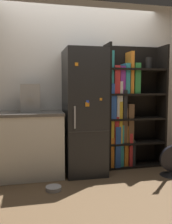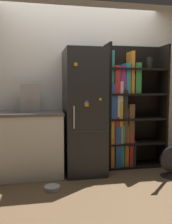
{
  "view_description": "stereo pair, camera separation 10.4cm",
  "coord_description": "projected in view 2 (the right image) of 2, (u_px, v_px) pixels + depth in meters",
  "views": [
    {
      "loc": [
        -0.78,
        -3.41,
        1.25
      ],
      "look_at": [
        0.03,
        0.15,
        0.9
      ],
      "focal_mm": 40.0,
      "sensor_mm": 36.0,
      "label": 1
    },
    {
      "loc": [
        -0.68,
        -3.43,
        1.25
      ],
      "look_at": [
        0.03,
        0.15,
        0.9
      ],
      "focal_mm": 40.0,
      "sensor_mm": 36.0,
      "label": 2
    }
  ],
  "objects": [
    {
      "name": "refrigerator",
      "position": [
        84.0,
        112.0,
        3.65
      ],
      "size": [
        0.57,
        0.66,
        1.8
      ],
      "color": "black",
      "rests_on": "ground_plane"
    },
    {
      "name": "bookshelf",
      "position": [
        126.0,
        112.0,
        3.95
      ],
      "size": [
        0.96,
        0.36,
        1.92
      ],
      "color": "black",
      "rests_on": "ground_plane"
    },
    {
      "name": "kitchen_counter",
      "position": [
        29.0,
        144.0,
        3.55
      ],
      "size": [
        0.96,
        0.61,
        0.91
      ],
      "color": "silver",
      "rests_on": "ground_plane"
    },
    {
      "name": "ground_plane",
      "position": [
        86.0,
        175.0,
        3.6
      ],
      "size": [
        16.0,
        16.0,
        0.0
      ],
      "primitive_type": "plane",
      "color": "brown"
    },
    {
      "name": "pet_bowl",
      "position": [
        52.0,
        188.0,
        3.07
      ],
      "size": [
        0.2,
        0.2,
        0.05
      ],
      "color": "#B7B7BC",
      "rests_on": "ground_plane"
    },
    {
      "name": "espresso_machine",
      "position": [
        31.0,
        98.0,
        3.55
      ],
      "size": [
        0.27,
        0.29,
        0.39
      ],
      "color": "#A5A39E",
      "rests_on": "kitchen_counter"
    },
    {
      "name": "wall_back",
      "position": [
        80.0,
        85.0,
        3.94
      ],
      "size": [
        8.0,
        0.05,
        2.6
      ],
      "color": "white",
      "rests_on": "ground_plane"
    }
  ]
}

